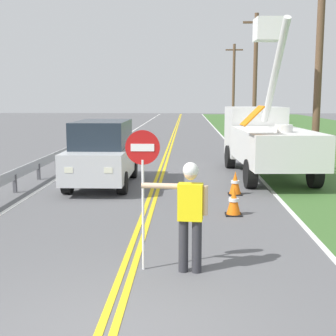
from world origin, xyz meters
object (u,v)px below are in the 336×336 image
(flagger_worker, at_px, (190,210))
(utility_pole_mid, at_px, (255,74))
(oncoming_suv_nearest, at_px, (103,153))
(utility_pole_far, at_px, (234,83))
(utility_bucket_truck, at_px, (266,137))
(traffic_cone_mid, at_px, (235,183))
(traffic_cone_lead, at_px, (234,202))
(utility_pole_near, at_px, (319,52))
(stop_sign_paddle, at_px, (143,168))

(flagger_worker, xyz_separation_m, utility_pole_mid, (4.56, 25.04, 3.33))
(oncoming_suv_nearest, relative_size, utility_pole_far, 0.56)
(utility_bucket_truck, height_order, traffic_cone_mid, utility_bucket_truck)
(utility_bucket_truck, relative_size, oncoming_suv_nearest, 1.50)
(utility_pole_mid, bearing_deg, traffic_cone_mid, -99.60)
(flagger_worker, distance_m, traffic_cone_lead, 4.02)
(utility_pole_near, bearing_deg, traffic_cone_lead, -118.19)
(utility_bucket_truck, relative_size, traffic_cone_mid, 9.89)
(utility_pole_mid, relative_size, utility_pole_far, 1.01)
(flagger_worker, relative_size, utility_pole_mid, 0.22)
(flagger_worker, xyz_separation_m, utility_pole_far, (4.85, 42.62, 3.30))
(utility_pole_far, bearing_deg, utility_bucket_truck, -93.50)
(utility_pole_near, bearing_deg, traffic_cone_mid, -127.02)
(stop_sign_paddle, bearing_deg, utility_pole_far, 82.48)
(utility_pole_mid, xyz_separation_m, utility_pole_far, (0.29, 17.57, -0.04))
(flagger_worker, relative_size, utility_bucket_truck, 0.26)
(utility_pole_near, bearing_deg, utility_bucket_truck, -152.62)
(flagger_worker, distance_m, utility_pole_near, 12.53)
(oncoming_suv_nearest, bearing_deg, utility_pole_near, 23.50)
(flagger_worker, xyz_separation_m, traffic_cone_lead, (1.10, 3.80, -0.71))
(traffic_cone_mid, bearing_deg, utility_bucket_truck, 68.12)
(flagger_worker, xyz_separation_m, stop_sign_paddle, (-0.76, 0.08, 0.66))
(flagger_worker, xyz_separation_m, oncoming_suv_nearest, (-2.78, 7.61, 0.01))
(utility_pole_near, bearing_deg, utility_pole_far, 90.17)
(utility_bucket_truck, xyz_separation_m, oncoming_suv_nearest, (-5.63, -2.27, -0.36))
(flagger_worker, relative_size, traffic_cone_lead, 2.61)
(utility_bucket_truck, relative_size, utility_pole_near, 0.79)
(stop_sign_paddle, height_order, traffic_cone_mid, stop_sign_paddle)
(utility_pole_near, distance_m, traffic_cone_mid, 7.26)
(utility_bucket_truck, distance_m, traffic_cone_mid, 4.06)
(stop_sign_paddle, height_order, utility_bucket_truck, utility_bucket_truck)
(flagger_worker, bearing_deg, stop_sign_paddle, 173.82)
(flagger_worker, bearing_deg, utility_pole_near, 65.72)
(traffic_cone_lead, bearing_deg, flagger_worker, -106.19)
(utility_pole_far, bearing_deg, traffic_cone_lead, -95.52)
(traffic_cone_mid, bearing_deg, oncoming_suv_nearest, 161.93)
(utility_pole_far, bearing_deg, traffic_cone_mid, -95.44)
(flagger_worker, relative_size, utility_pole_far, 0.22)
(stop_sign_paddle, bearing_deg, traffic_cone_mid, 70.76)
(traffic_cone_lead, bearing_deg, utility_pole_near, 61.81)
(traffic_cone_mid, bearing_deg, flagger_worker, -102.52)
(stop_sign_paddle, xyz_separation_m, utility_pole_far, (5.62, 42.54, 2.63))
(stop_sign_paddle, relative_size, oncoming_suv_nearest, 0.50)
(utility_bucket_truck, xyz_separation_m, traffic_cone_mid, (-1.46, -3.63, -1.08))
(utility_pole_mid, distance_m, utility_pole_far, 17.58)
(oncoming_suv_nearest, relative_size, traffic_cone_mid, 6.60)
(stop_sign_paddle, xyz_separation_m, traffic_cone_mid, (2.15, 6.16, -1.37))
(stop_sign_paddle, xyz_separation_m, utility_bucket_truck, (3.61, 9.80, -0.29))
(utility_bucket_truck, bearing_deg, utility_pole_near, 27.38)
(flagger_worker, height_order, stop_sign_paddle, stop_sign_paddle)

